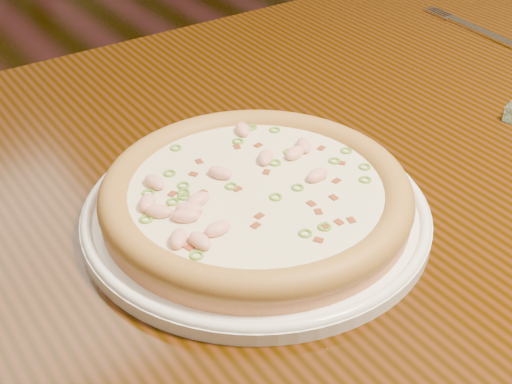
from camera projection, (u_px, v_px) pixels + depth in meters
hero_table at (319, 231)px, 0.80m from camera, size 1.20×0.80×0.75m
plate at (256, 211)px, 0.65m from camera, size 0.32×0.32×0.02m
pizza at (256, 195)px, 0.64m from camera, size 0.28×0.28×0.03m
fork at (473, 27)px, 1.04m from camera, size 0.03×0.18×0.00m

